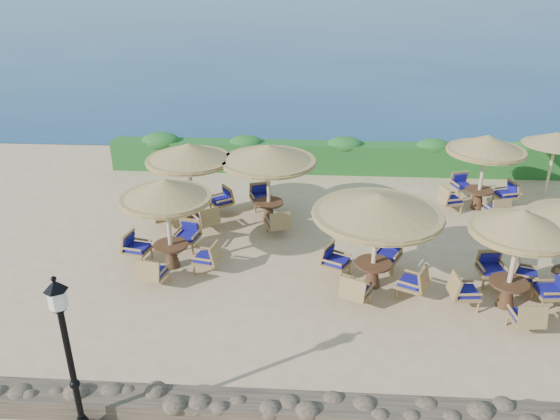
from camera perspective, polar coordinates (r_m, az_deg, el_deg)
The scene contains 12 objects.
ground at distance 16.01m, azimuth 5.95°, elevation -5.08°, with size 120.00×120.00×0.00m, color tan.
sea at distance 84.28m, azimuth 4.40°, elevation 19.21°, with size 160.00×160.00×0.00m, color navy.
hedge at distance 22.35m, azimuth 5.45°, elevation 5.46°, with size 18.00×0.90×1.20m, color #194F1C.
stone_wall at distance 10.91m, azimuth 7.07°, elevation -20.37°, with size 15.00×0.65×0.44m, color brown.
lamp_post at distance 10.35m, azimuth -20.94°, elevation -15.18°, with size 0.44×0.44×3.31m.
extra_parasol at distance 21.71m, azimuth 26.94°, elevation 6.65°, with size 2.30×2.30×2.41m.
cafe_set_0 at distance 15.06m, azimuth -11.69°, elevation -0.09°, with size 2.88×2.88×2.65m.
cafe_set_1 at distance 13.96m, azimuth 10.11°, elevation -1.04°, with size 3.34×3.34×2.65m.
cafe_set_2 at distance 14.19m, azimuth 23.50°, elevation -3.51°, with size 2.85×2.85×2.65m.
cafe_set_3 at distance 17.81m, azimuth -9.43°, elevation 4.31°, with size 2.77×2.77×2.65m.
cafe_set_4 at distance 17.35m, azimuth -1.22°, elevation 4.96°, with size 3.08×3.08×2.65m.
cafe_set_5 at distance 19.67m, azimuth 20.57°, elevation 4.89°, with size 2.88×2.88×2.65m.
Camera 1 is at (-0.77, -13.90, 7.91)m, focal length 35.00 mm.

